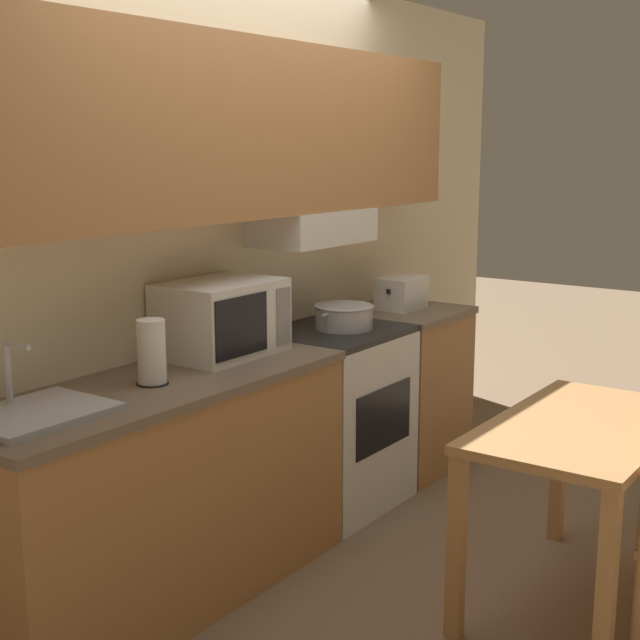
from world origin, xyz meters
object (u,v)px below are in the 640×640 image
(paper_towel_roll, at_px, (152,352))
(stove_range, at_px, (334,417))
(sink_basin, at_px, (35,412))
(microwave, at_px, (221,318))
(toaster, at_px, (401,293))
(dining_table, at_px, (583,451))
(cooking_pot, at_px, (344,316))

(paper_towel_roll, bearing_deg, stove_range, 0.67)
(sink_basin, height_order, paper_towel_roll, paper_towel_roll)
(microwave, relative_size, toaster, 1.86)
(stove_range, distance_m, dining_table, 1.36)
(toaster, height_order, sink_basin, sink_basin)
(cooking_pot, relative_size, microwave, 0.72)
(dining_table, bearing_deg, cooking_pot, 76.90)
(stove_range, xyz_separation_m, cooking_pot, (0.04, -0.03, 0.50))
(stove_range, distance_m, microwave, 0.93)
(microwave, bearing_deg, dining_table, -72.53)
(paper_towel_roll, bearing_deg, sink_basin, 178.36)
(microwave, bearing_deg, sink_basin, -174.84)
(cooking_pot, relative_size, toaster, 1.35)
(dining_table, bearing_deg, sink_basin, 137.84)
(toaster, height_order, paper_towel_roll, paper_towel_roll)
(microwave, bearing_deg, toaster, -3.27)
(stove_range, xyz_separation_m, microwave, (-0.70, 0.09, 0.60))
(toaster, xyz_separation_m, paper_towel_roll, (-1.87, -0.03, 0.03))
(stove_range, bearing_deg, dining_table, -101.02)
(cooking_pot, height_order, paper_towel_roll, paper_towel_roll)
(microwave, xyz_separation_m, paper_towel_roll, (-0.51, -0.11, -0.04))
(paper_towel_roll, xyz_separation_m, dining_table, (0.95, -1.31, -0.39))
(stove_range, bearing_deg, paper_towel_roll, -179.33)
(stove_range, height_order, sink_basin, sink_basin)
(microwave, distance_m, dining_table, 1.54)
(toaster, bearing_deg, paper_towel_roll, -179.13)
(sink_basin, bearing_deg, toaster, 0.33)
(microwave, xyz_separation_m, toaster, (1.36, -0.08, -0.07))
(toaster, bearing_deg, stove_range, -178.78)
(cooking_pot, relative_size, dining_table, 0.34)
(cooking_pot, xyz_separation_m, sink_basin, (-1.76, 0.03, -0.05))
(sink_basin, bearing_deg, stove_range, -0.01)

